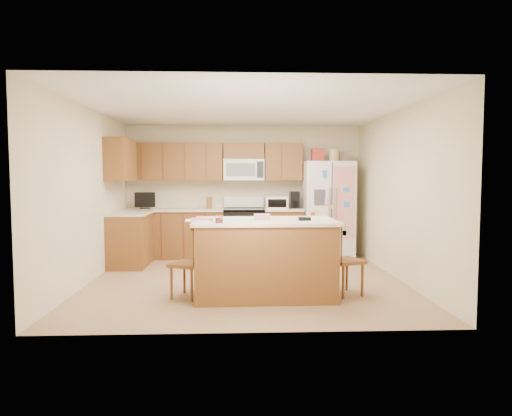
{
  "coord_description": "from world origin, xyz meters",
  "views": [
    {
      "loc": [
        -0.13,
        -6.6,
        1.53
      ],
      "look_at": [
        0.16,
        0.35,
        1.04
      ],
      "focal_mm": 32.0,
      "sensor_mm": 36.0,
      "label": 1
    }
  ],
  "objects_px": {
    "refrigerator": "(328,208)",
    "windsor_chair_right": "(344,260)",
    "island": "(265,258)",
    "windsor_chair_left": "(189,263)",
    "windsor_chair_back": "(267,254)",
    "stove": "(244,232)"
  },
  "relations": [
    {
      "from": "island",
      "to": "windsor_chair_right",
      "type": "height_order",
      "value": "island"
    },
    {
      "from": "windsor_chair_left",
      "to": "windsor_chair_right",
      "type": "bearing_deg",
      "value": 1.74
    },
    {
      "from": "stove",
      "to": "windsor_chair_right",
      "type": "xyz_separation_m",
      "value": [
        1.24,
        -2.8,
        -0.02
      ]
    },
    {
      "from": "island",
      "to": "windsor_chair_right",
      "type": "bearing_deg",
      "value": 1.19
    },
    {
      "from": "refrigerator",
      "to": "windsor_chair_right",
      "type": "bearing_deg",
      "value": -96.95
    },
    {
      "from": "island",
      "to": "windsor_chair_back",
      "type": "height_order",
      "value": "island"
    },
    {
      "from": "stove",
      "to": "windsor_chair_right",
      "type": "distance_m",
      "value": 3.06
    },
    {
      "from": "refrigerator",
      "to": "windsor_chair_back",
      "type": "distance_m",
      "value": 2.55
    },
    {
      "from": "windsor_chair_back",
      "to": "windsor_chair_right",
      "type": "bearing_deg",
      "value": -32.08
    },
    {
      "from": "refrigerator",
      "to": "island",
      "type": "bearing_deg",
      "value": -116.13
    },
    {
      "from": "island",
      "to": "windsor_chair_left",
      "type": "bearing_deg",
      "value": -177.68
    },
    {
      "from": "island",
      "to": "stove",
      "type": "bearing_deg",
      "value": 94.4
    },
    {
      "from": "refrigerator",
      "to": "windsor_chair_right",
      "type": "height_order",
      "value": "refrigerator"
    },
    {
      "from": "windsor_chair_left",
      "to": "windsor_chair_back",
      "type": "relative_size",
      "value": 1.01
    },
    {
      "from": "windsor_chair_right",
      "to": "stove",
      "type": "bearing_deg",
      "value": 113.82
    },
    {
      "from": "stove",
      "to": "windsor_chair_back",
      "type": "distance_m",
      "value": 2.23
    },
    {
      "from": "windsor_chair_left",
      "to": "windsor_chair_back",
      "type": "bearing_deg",
      "value": 32.67
    },
    {
      "from": "island",
      "to": "windsor_chair_back",
      "type": "distance_m",
      "value": 0.62
    },
    {
      "from": "refrigerator",
      "to": "island",
      "type": "xyz_separation_m",
      "value": [
        -1.35,
        -2.76,
        -0.43
      ]
    },
    {
      "from": "stove",
      "to": "refrigerator",
      "type": "bearing_deg",
      "value": -2.3
    },
    {
      "from": "windsor_chair_right",
      "to": "refrigerator",
      "type": "bearing_deg",
      "value": 83.05
    },
    {
      "from": "refrigerator",
      "to": "windsor_chair_back",
      "type": "bearing_deg",
      "value": -120.89
    }
  ]
}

